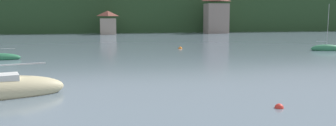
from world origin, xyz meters
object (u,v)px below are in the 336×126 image
shore_building_west (108,23)px  shore_building_westcentral (216,15)px  mooring_buoy_near (180,49)px  mooring_buoy_mid (279,108)px  sailboat_far_5 (327,49)px

shore_building_west → shore_building_westcentral: (31.29, 0.28, 2.21)m
shore_building_west → shore_building_westcentral: bearing=0.5°
shore_building_westcentral → mooring_buoy_near: size_ratio=18.95×
shore_building_west → shore_building_westcentral: shore_building_westcentral is taller
mooring_buoy_mid → shore_building_west: bearing=93.5°
mooring_buoy_near → shore_building_west: bearing=100.4°
shore_building_west → shore_building_westcentral: 31.37m
mooring_buoy_mid → shore_building_westcentral: bearing=72.1°
mooring_buoy_near → mooring_buoy_mid: size_ratio=1.21×
shore_building_west → sailboat_far_5: size_ratio=0.93×
mooring_buoy_mid → mooring_buoy_near: bearing=84.2°
mooring_buoy_near → mooring_buoy_mid: mooring_buoy_near is taller
shore_building_westcentral → mooring_buoy_mid: 85.87m
sailboat_far_5 → mooring_buoy_mid: bearing=-115.1°
sailboat_far_5 → mooring_buoy_mid: sailboat_far_5 is taller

